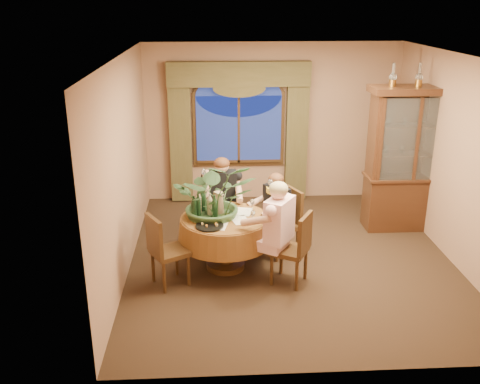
{
  "coord_description": "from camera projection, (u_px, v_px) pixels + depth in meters",
  "views": [
    {
      "loc": [
        -1.1,
        -6.81,
        3.49
      ],
      "look_at": [
        -0.73,
        -0.25,
        1.1
      ],
      "focal_mm": 40.0,
      "sensor_mm": 36.0,
      "label": 1
    }
  ],
  "objects": [
    {
      "name": "tasting_paper_0",
      "position": [
        240.0,
        220.0,
        6.99
      ],
      "size": [
        0.28,
        0.35,
        0.0
      ],
      "primitive_type": "cube",
      "rotation": [
        0.0,
        0.0,
        0.27
      ],
      "color": "white",
      "rests_on": "dining_table"
    },
    {
      "name": "wine_bottle_4",
      "position": [
        194.0,
        208.0,
        6.96
      ],
      "size": [
        0.07,
        0.07,
        0.33
      ],
      "primitive_type": "cylinder",
      "color": "black",
      "rests_on": "dining_table"
    },
    {
      "name": "wall_right",
      "position": [
        457.0,
        161.0,
        7.28
      ],
      "size": [
        0.0,
        5.0,
        5.0
      ],
      "primitive_type": "plane",
      "rotation": [
        1.57,
        0.0,
        -1.57
      ],
      "color": "#956F58",
      "rests_on": "ground"
    },
    {
      "name": "drapery_right",
      "position": [
        297.0,
        136.0,
        9.49
      ],
      "size": [
        0.38,
        0.14,
        2.32
      ],
      "primitive_type": "cube",
      "color": "#443E1F",
      "rests_on": "floor"
    },
    {
      "name": "wine_glass_person_scarf",
      "position": [
        252.0,
        205.0,
        7.26
      ],
      "size": [
        0.07,
        0.07,
        0.18
      ],
      "primitive_type": null,
      "color": "silver",
      "rests_on": "dining_table"
    },
    {
      "name": "drapery_left",
      "position": [
        181.0,
        138.0,
        9.38
      ],
      "size": [
        0.38,
        0.14,
        2.32
      ],
      "primitive_type": "cube",
      "color": "#443E1F",
      "rests_on": "floor"
    },
    {
      "name": "chair_front_left",
      "position": [
        170.0,
        250.0,
        6.78
      ],
      "size": [
        0.57,
        0.57,
        0.96
      ],
      "primitive_type": "cube",
      "rotation": [
        0.0,
        0.0,
        -1.06
      ],
      "color": "black",
      "rests_on": "floor"
    },
    {
      "name": "olive_bowl",
      "position": [
        227.0,
        217.0,
        7.03
      ],
      "size": [
        0.17,
        0.17,
        0.05
      ],
      "primitive_type": "imported",
      "color": "#43542D",
      "rests_on": "dining_table"
    },
    {
      "name": "cheese_platter",
      "position": [
        210.0,
        226.0,
        6.79
      ],
      "size": [
        0.36,
        0.36,
        0.02
      ],
      "primitive_type": "cylinder",
      "color": "black",
      "rests_on": "dining_table"
    },
    {
      "name": "swag_valance",
      "position": [
        239.0,
        74.0,
        9.04
      ],
      "size": [
        2.45,
        0.16,
        0.42
      ],
      "primitive_type": null,
      "color": "#443E1F",
      "rests_on": "wall_back"
    },
    {
      "name": "chair_right",
      "position": [
        289.0,
        248.0,
        6.82
      ],
      "size": [
        0.57,
        0.57,
        0.96
      ],
      "primitive_type": "cube",
      "rotation": [
        0.0,
        0.0,
        1.07
      ],
      "color": "black",
      "rests_on": "floor"
    },
    {
      "name": "person_back",
      "position": [
        222.0,
        201.0,
        7.86
      ],
      "size": [
        0.5,
        0.46,
        1.35
      ],
      "primitive_type": null,
      "rotation": [
        0.0,
        0.0,
        -3.11
      ],
      "color": "black",
      "rests_on": "floor"
    },
    {
      "name": "china_cabinet",
      "position": [
        410.0,
        160.0,
        8.29
      ],
      "size": [
        1.4,
        0.55,
        2.26
      ],
      "primitive_type": "cube",
      "color": "#331A0E",
      "rests_on": "floor"
    },
    {
      "name": "wine_bottle_5",
      "position": [
        203.0,
        200.0,
        7.22
      ],
      "size": [
        0.07,
        0.07,
        0.33
      ],
      "primitive_type": "cylinder",
      "color": "black",
      "rests_on": "dining_table"
    },
    {
      "name": "wall_back",
      "position": [
        272.0,
        123.0,
        9.51
      ],
      "size": [
        4.5,
        0.0,
        4.5
      ],
      "primitive_type": "plane",
      "rotation": [
        1.57,
        0.0,
        0.0
      ],
      "color": "#956F58",
      "rests_on": "ground"
    },
    {
      "name": "dining_table",
      "position": [
        225.0,
        243.0,
        7.23
      ],
      "size": [
        1.65,
        1.65,
        0.75
      ],
      "primitive_type": "cylinder",
      "rotation": [
        0.0,
        0.0,
        -0.37
      ],
      "color": "#943B1C",
      "rests_on": "floor"
    },
    {
      "name": "centerpiece_plant",
      "position": [
        215.0,
        168.0,
        6.94
      ],
      "size": [
        1.07,
        1.19,
        0.93
      ],
      "primitive_type": "imported",
      "color": "#325430",
      "rests_on": "dining_table"
    },
    {
      "name": "chair_back_right",
      "position": [
        281.0,
        224.0,
        7.57
      ],
      "size": [
        0.55,
        0.55,
        0.96
      ],
      "primitive_type": "cube",
      "rotation": [
        0.0,
        0.0,
        -4.3
      ],
      "color": "black",
      "rests_on": "floor"
    },
    {
      "name": "chair_back",
      "position": [
        222.0,
        212.0,
        7.99
      ],
      "size": [
        0.43,
        0.43,
        0.96
      ],
      "primitive_type": "cube",
      "rotation": [
        0.0,
        0.0,
        -3.12
      ],
      "color": "black",
      "rests_on": "floor"
    },
    {
      "name": "oil_lamp_center",
      "position": [
        419.0,
        75.0,
        7.84
      ],
      "size": [
        0.11,
        0.11,
        0.34
      ],
      "primitive_type": null,
      "color": "#A5722D",
      "rests_on": "china_cabinet"
    },
    {
      "name": "person_pink",
      "position": [
        279.0,
        233.0,
        6.75
      ],
      "size": [
        0.65,
        0.66,
        1.38
      ],
      "primitive_type": null,
      "rotation": [
        0.0,
        0.0,
        1.0
      ],
      "color": "#F6C3C8",
      "rests_on": "floor"
    },
    {
      "name": "wine_bottle_3",
      "position": [
        198.0,
        206.0,
        7.03
      ],
      "size": [
        0.07,
        0.07,
        0.33
      ],
      "primitive_type": "cylinder",
      "color": "black",
      "rests_on": "dining_table"
    },
    {
      "name": "arched_transom",
      "position": [
        239.0,
        85.0,
        9.18
      ],
      "size": [
        1.6,
        0.06,
        0.44
      ],
      "primitive_type": null,
      "color": "navy",
      "rests_on": "wall_back"
    },
    {
      "name": "oil_lamp_left",
      "position": [
        393.0,
        75.0,
        7.82
      ],
      "size": [
        0.11,
        0.11,
        0.34
      ],
      "primitive_type": null,
      "color": "#A5722D",
      "rests_on": "china_cabinet"
    },
    {
      "name": "oil_lamp_right",
      "position": [
        446.0,
        74.0,
        7.87
      ],
      "size": [
        0.11,
        0.11,
        0.34
      ],
      "primitive_type": null,
      "color": "#A5722D",
      "rests_on": "china_cabinet"
    },
    {
      "name": "ceiling",
      "position": [
        297.0,
        57.0,
        6.68
      ],
      "size": [
        5.0,
        5.0,
        0.0
      ],
      "primitive_type": "plane",
      "rotation": [
        3.14,
        0.0,
        0.0
      ],
      "color": "white",
      "rests_on": "wall_back"
    },
    {
      "name": "tasting_paper_2",
      "position": [
        219.0,
        225.0,
        6.83
      ],
      "size": [
        0.27,
        0.34,
        0.0
      ],
      "primitive_type": "cube",
      "rotation": [
        0.0,
        0.0,
        -0.22
      ],
      "color": "white",
      "rests_on": "dining_table"
    },
    {
      "name": "floor",
      "position": [
        290.0,
        257.0,
        7.64
      ],
      "size": [
        5.0,
        5.0,
        0.0
      ],
      "primitive_type": "plane",
      "color": "black",
      "rests_on": "ground"
    },
    {
      "name": "person_scarf",
      "position": [
        276.0,
        215.0,
        7.52
      ],
      "size": [
        0.56,
        0.58,
        1.24
      ],
      "primitive_type": null,
      "rotation": [
        0.0,
        0.0,
        -4.26
      ],
      "color": "black",
      "rests_on": "floor"
    },
    {
      "name": "wine_glass_person_back",
      "position": [
        223.0,
        200.0,
        7.46
      ],
      "size": [
        0.07,
        0.07,
        0.18
      ],
      "primitive_type": null,
      "color": "silver",
      "rests_on": "dining_table"
    },
    {
      "name": "wine_bottle_2",
      "position": [
        215.0,
        207.0,
        6.99
      ],
      "size": [
        0.07,
        0.07,
        0.33
      ],
      "primitive_type": "cylinder",
      "color": "black",
      "rests_on": "dining_table"
    },
    {
      "name": "stoneware_vase",
      "position": [
        218.0,
        203.0,
        7.16
      ],
      "size": [
        0.17,
        0.17,
        0.31
      ],
      "primitive_type": null,
      "color": "#8F765C",
      "rests_on": "dining_table"
    },
    {
      "name": "tasting_paper_1",
      "position": [
        243.0,
        212.0,
        7.26
      ],
      "size": [
        0.28,
        0.34,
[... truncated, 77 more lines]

